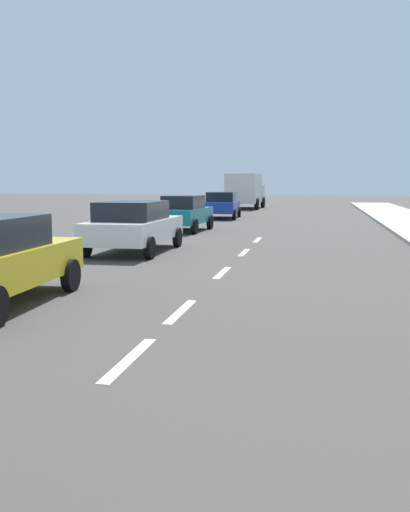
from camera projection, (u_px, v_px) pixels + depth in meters
The scene contains 10 objects.
ground_plane at pixel (241, 255), 16.93m from camera, with size 160.00×160.00×0.00m, color #423F3D.
lane_stripe_2 at pixel (129, 359), 6.99m from camera, with size 0.16×1.80×0.01m, color white.
lane_stripe_3 at pixel (181, 311), 9.56m from camera, with size 0.16×1.80×0.01m, color white.
lane_stripe_4 at pixel (222, 272), 13.66m from camera, with size 0.16×1.80×0.01m, color white.
lane_stripe_5 at pixel (244, 252), 17.55m from camera, with size 0.16×1.80×0.01m, color white.
lane_stripe_6 at pixel (258, 240), 21.36m from camera, with size 0.16×1.80×0.01m, color white.
parked_car_white at pixel (134, 225), 17.59m from camera, with size 2.13×4.60×1.57m.
parked_car_teal at pixel (184, 212), 25.07m from camera, with size 2.00×3.98×1.57m.
parked_car_blue at pixel (222, 204), 33.91m from camera, with size 2.13×4.33×1.57m.
delivery_truck at pixel (245, 190), 46.44m from camera, with size 2.81×6.30×2.80m.
Camera 1 is at (2.23, 3.32, 2.15)m, focal length 40.08 mm.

